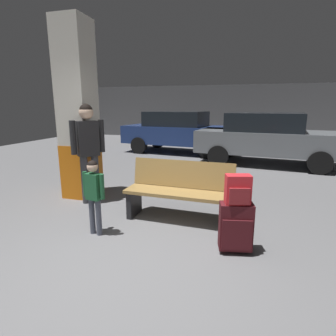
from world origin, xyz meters
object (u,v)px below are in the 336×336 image
Objects in this scene: backpack_bright at (238,190)px; parked_car_far at (179,131)px; structural_pillar at (78,112)px; child at (94,190)px; adult at (88,143)px; bench at (179,192)px; suitcase at (236,227)px; parked_car_near at (267,137)px.

parked_car_far is (-2.29, 6.84, 0.03)m from backpack_bright.
structural_pillar is 5.53m from parked_car_far.
child is 0.59× the size of adult.
structural_pillar is at bearing 127.55° from child.
parked_car_far is (0.28, 5.73, -0.27)m from adult.
bench is 2.69× the size of suitcase.
parked_car_near reaches higher than bench.
bench is 1.85m from adult.
bench is at bearing 138.20° from backpack_bright.
parked_car_far is at bearing 87.23° from adult.
suitcase is 2.90m from adult.
adult is at bearing 156.74° from suitcase.
suitcase is at bearing -41.81° from bench.
parked_car_far reaches higher than backpack_bright.
parked_car_near and parked_car_far have the same top height.
bench is 0.38× the size of parked_car_near.
structural_pillar is at bearing 162.99° from bench.
adult is at bearing -126.98° from parked_car_near.
adult is at bearing -40.00° from structural_pillar.
suitcase is 1.86m from child.
suitcase is at bearing -25.60° from structural_pillar.
adult reaches higher than bench.
adult reaches higher than parked_car_far.
parked_car_near is at bearing 53.02° from adult.
backpack_bright reaches higher than bench.
bench is at bearing 138.19° from suitcase.
structural_pillar is at bearing 140.00° from adult.
bench is at bearing -17.01° from structural_pillar.
adult reaches higher than parked_car_near.
parked_car_far is (-1.43, 6.07, 0.36)m from bench.
child is at bearing -114.85° from parked_car_near.
backpack_bright is 0.08× the size of parked_car_near.
parked_car_near is 3.30m from parked_car_far.
child is (-0.97, -0.79, 0.19)m from bench.
bench is 1.60× the size of child.
child is 0.24× the size of parked_car_near.
suitcase is 1.78× the size of backpack_bright.
bench is 6.24m from parked_car_far.
structural_pillar is at bearing 154.40° from suitcase.
adult is 0.40× the size of parked_car_far.
structural_pillar reaches higher than parked_car_near.
structural_pillar is 2.03m from child.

